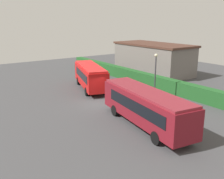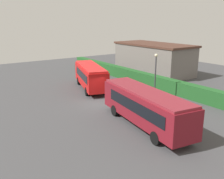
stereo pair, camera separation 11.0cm
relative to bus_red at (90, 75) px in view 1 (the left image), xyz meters
name	(u,v)px [view 1 (the left image)]	position (x,y,z in m)	size (l,w,h in m)	color
ground_plane	(101,103)	(5.62, -2.12, -1.77)	(64.00, 64.00, 0.00)	#424244
bus_red	(90,75)	(0.00, 0.00, 0.00)	(9.25, 5.05, 3.06)	red
bus_maroon	(145,105)	(12.73, -2.30, 0.01)	(10.58, 4.03, 3.07)	maroon
person_left	(151,105)	(11.02, 0.08, -0.87)	(0.48, 0.49, 1.71)	#4C6B47
person_center	(188,114)	(14.50, 1.07, -0.92)	(0.55, 0.50, 1.65)	silver
hedge_row	(162,84)	(5.62, 7.13, -0.96)	(44.00, 1.08, 1.63)	#205724
depot_building	(153,58)	(-2.76, 13.57, 0.67)	(13.64, 6.20, 4.87)	slate
lamppost	(155,70)	(7.59, 3.86, 1.42)	(0.36, 0.36, 5.05)	#38383D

